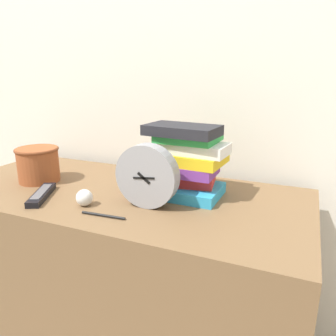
{
  "coord_description": "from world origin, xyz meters",
  "views": [
    {
      "loc": [
        0.6,
        -0.64,
        1.12
      ],
      "look_at": [
        0.2,
        0.29,
        0.82
      ],
      "focal_mm": 35.0,
      "sensor_mm": 36.0,
      "label": 1
    }
  ],
  "objects_px": {
    "desk_clock": "(147,176)",
    "pen": "(103,215)",
    "book_stack": "(187,160)",
    "crumpled_paper_ball": "(84,198)",
    "basket": "(38,163)",
    "tv_remote": "(42,194)"
  },
  "relations": [
    {
      "from": "desk_clock",
      "to": "pen",
      "type": "distance_m",
      "value": 0.18
    },
    {
      "from": "basket",
      "to": "pen",
      "type": "relative_size",
      "value": 1.15
    },
    {
      "from": "tv_remote",
      "to": "crumpled_paper_ball",
      "type": "xyz_separation_m",
      "value": [
        0.18,
        0.0,
        0.02
      ]
    },
    {
      "from": "crumpled_paper_ball",
      "to": "desk_clock",
      "type": "bearing_deg",
      "value": 20.87
    },
    {
      "from": "desk_clock",
      "to": "crumpled_paper_ball",
      "type": "bearing_deg",
      "value": -159.13
    },
    {
      "from": "desk_clock",
      "to": "basket",
      "type": "relative_size",
      "value": 1.24
    },
    {
      "from": "book_stack",
      "to": "tv_remote",
      "type": "bearing_deg",
      "value": -152.84
    },
    {
      "from": "basket",
      "to": "crumpled_paper_ball",
      "type": "relative_size",
      "value": 3.07
    },
    {
      "from": "pen",
      "to": "tv_remote",
      "type": "bearing_deg",
      "value": 170.32
    },
    {
      "from": "desk_clock",
      "to": "book_stack",
      "type": "bearing_deg",
      "value": 63.65
    },
    {
      "from": "basket",
      "to": "tv_remote",
      "type": "height_order",
      "value": "basket"
    },
    {
      "from": "tv_remote",
      "to": "book_stack",
      "type": "bearing_deg",
      "value": 27.16
    },
    {
      "from": "basket",
      "to": "pen",
      "type": "distance_m",
      "value": 0.46
    },
    {
      "from": "book_stack",
      "to": "tv_remote",
      "type": "xyz_separation_m",
      "value": [
        -0.44,
        -0.23,
        -0.11
      ]
    },
    {
      "from": "tv_remote",
      "to": "crumpled_paper_ball",
      "type": "height_order",
      "value": "crumpled_paper_ball"
    },
    {
      "from": "crumpled_paper_ball",
      "to": "pen",
      "type": "distance_m",
      "value": 0.12
    },
    {
      "from": "tv_remote",
      "to": "crumpled_paper_ball",
      "type": "bearing_deg",
      "value": 0.29
    },
    {
      "from": "desk_clock",
      "to": "tv_remote",
      "type": "height_order",
      "value": "desk_clock"
    },
    {
      "from": "desk_clock",
      "to": "crumpled_paper_ball",
      "type": "xyz_separation_m",
      "value": [
        -0.19,
        -0.07,
        -0.07
      ]
    },
    {
      "from": "book_stack",
      "to": "crumpled_paper_ball",
      "type": "distance_m",
      "value": 0.36
    },
    {
      "from": "desk_clock",
      "to": "crumpled_paper_ball",
      "type": "height_order",
      "value": "desk_clock"
    },
    {
      "from": "desk_clock",
      "to": "tv_remote",
      "type": "xyz_separation_m",
      "value": [
        -0.36,
        -0.07,
        -0.09
      ]
    }
  ]
}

